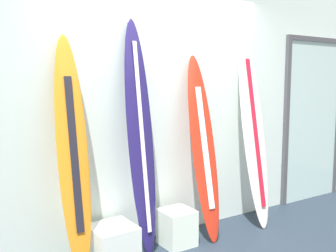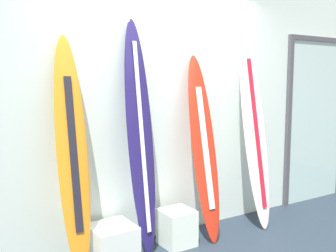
{
  "view_description": "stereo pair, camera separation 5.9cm",
  "coord_description": "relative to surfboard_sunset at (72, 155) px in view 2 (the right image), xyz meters",
  "views": [
    {
      "loc": [
        -2.0,
        -2.08,
        1.61
      ],
      "look_at": [
        -0.07,
        0.95,
        1.18
      ],
      "focal_mm": 40.71,
      "sensor_mm": 36.0,
      "label": 1
    },
    {
      "loc": [
        -1.95,
        -2.11,
        1.61
      ],
      "look_at": [
        -0.07,
        0.95,
        1.18
      ],
      "focal_mm": 40.71,
      "sensor_mm": 36.0,
      "label": 2
    }
  ],
  "objects": [
    {
      "name": "wall_back",
      "position": [
        1.0,
        0.33,
        0.41
      ],
      "size": [
        7.2,
        0.2,
        2.8
      ],
      "primitive_type": "cube",
      "color": "silver",
      "rests_on": "ground"
    },
    {
      "name": "surfboard_sunset",
      "position": [
        0.0,
        0.0,
        0.0
      ],
      "size": [
        0.27,
        0.4,
        2.0
      ],
      "color": "orange",
      "rests_on": "ground"
    },
    {
      "name": "surfboard_navy",
      "position": [
        0.65,
        0.03,
        0.1
      ],
      "size": [
        0.27,
        0.39,
        2.18
      ],
      "color": "#221A55",
      "rests_on": "ground"
    },
    {
      "name": "surfboard_crimson",
      "position": [
        1.33,
        -0.05,
        -0.07
      ],
      "size": [
        0.29,
        0.47,
        1.87
      ],
      "color": "red",
      "rests_on": "ground"
    },
    {
      "name": "surfboard_ivory",
      "position": [
        2.03,
        -0.05,
        0.06
      ],
      "size": [
        0.32,
        0.49,
        2.08
      ],
      "color": "silver",
      "rests_on": "ground"
    },
    {
      "name": "display_block_left",
      "position": [
        0.99,
        -0.07,
        -0.81
      ],
      "size": [
        0.31,
        0.31,
        0.35
      ],
      "color": "white",
      "rests_on": "ground"
    },
    {
      "name": "display_block_center",
      "position": [
        0.33,
        -0.04,
        -0.83
      ],
      "size": [
        0.4,
        0.4,
        0.32
      ],
      "color": "white",
      "rests_on": "ground"
    },
    {
      "name": "glass_door",
      "position": [
        3.38,
        0.21,
        0.13
      ],
      "size": [
        1.12,
        0.06,
        2.17
      ],
      "color": "silver",
      "rests_on": "ground"
    }
  ]
}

